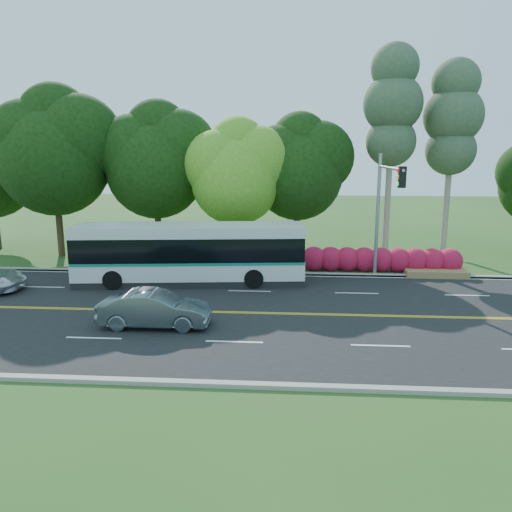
{
  "coord_description": "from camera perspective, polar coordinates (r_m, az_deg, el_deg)",
  "views": [
    {
      "loc": [
        1.59,
        -21.31,
        7.18
      ],
      "look_at": [
        -0.06,
        2.0,
        2.2
      ],
      "focal_mm": 35.0,
      "sensor_mm": 36.0,
      "label": 1
    }
  ],
  "objects": [
    {
      "name": "curb_south",
      "position": [
        15.92,
        -2.19,
        -14.49
      ],
      "size": [
        60.0,
        0.3,
        0.15
      ],
      "primitive_type": "cube",
      "color": "gray",
      "rests_on": "ground"
    },
    {
      "name": "curb_north",
      "position": [
        29.38,
        0.82,
        -1.98
      ],
      "size": [
        60.0,
        0.3,
        0.15
      ],
      "primitive_type": "cube",
      "color": "gray",
      "rests_on": "ground"
    },
    {
      "name": "ground",
      "position": [
        22.54,
        -0.22,
        -6.55
      ],
      "size": [
        120.0,
        120.0,
        0.0
      ],
      "primitive_type": "plane",
      "color": "#224B19",
      "rests_on": "ground"
    },
    {
      "name": "sedan",
      "position": [
        21.05,
        -11.49,
        -5.97
      ],
      "size": [
        4.57,
        1.66,
        1.5
      ],
      "primitive_type": "imported",
      "rotation": [
        0.0,
        0.0,
        1.59
      ],
      "color": "slate",
      "rests_on": "road"
    },
    {
      "name": "traffic_signal",
      "position": [
        27.28,
        14.47,
        6.37
      ],
      "size": [
        0.42,
        6.1,
        7.0
      ],
      "color": "gray",
      "rests_on": "ground"
    },
    {
      "name": "transit_bus",
      "position": [
        27.39,
        -7.61,
        0.19
      ],
      "size": [
        12.52,
        3.95,
        3.22
      ],
      "rotation": [
        0.0,
        0.0,
        0.11
      ],
      "color": "silver",
      "rests_on": "road"
    },
    {
      "name": "lane_markings",
      "position": [
        22.54,
        -0.45,
        -6.49
      ],
      "size": [
        57.6,
        13.82,
        0.0
      ],
      "color": "gold",
      "rests_on": "road"
    },
    {
      "name": "grass_verge",
      "position": [
        31.18,
        1.01,
        -1.2
      ],
      "size": [
        60.0,
        4.0,
        0.1
      ],
      "primitive_type": "cube",
      "color": "#224B19",
      "rests_on": "ground"
    },
    {
      "name": "bougainvillea_hedge",
      "position": [
        30.68,
        14.45,
        -0.53
      ],
      "size": [
        9.5,
        2.25,
        1.5
      ],
      "color": "maroon",
      "rests_on": "ground"
    },
    {
      "name": "road",
      "position": [
        22.54,
        -0.22,
        -6.53
      ],
      "size": [
        60.0,
        14.0,
        0.02
      ],
      "primitive_type": "cube",
      "color": "black",
      "rests_on": "ground"
    },
    {
      "name": "tree_row",
      "position": [
        34.12,
        -7.5,
        11.16
      ],
      "size": [
        44.7,
        9.1,
        13.84
      ],
      "color": "#2F2014",
      "rests_on": "ground"
    }
  ]
}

